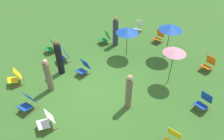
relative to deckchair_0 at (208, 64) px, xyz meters
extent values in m
plane|color=#386B28|center=(-2.75, -5.42, -0.37)|extent=(40.00, 40.00, 0.00)
cube|color=olive|center=(-0.22, -0.05, -0.35)|extent=(0.05, 0.76, 0.04)
cube|color=olive|center=(0.22, -0.06, -0.35)|extent=(0.05, 0.76, 0.04)
cube|color=orange|center=(0.00, -0.15, -0.10)|extent=(0.49, 0.44, 0.13)
cube|color=orange|center=(0.00, 0.15, 0.18)|extent=(0.49, 0.26, 0.57)
cylinder|color=olive|center=(-0.01, -0.35, -0.17)|extent=(0.44, 0.04, 0.03)
cube|color=olive|center=(-3.69, -8.30, -0.35)|extent=(0.25, 0.74, 0.04)
cube|color=olive|center=(-3.27, -8.17, -0.35)|extent=(0.25, 0.74, 0.04)
cube|color=#1947B7|center=(-3.45, -8.33, -0.10)|extent=(0.58, 0.55, 0.13)
cube|color=#1947B7|center=(-3.54, -8.05, 0.18)|extent=(0.53, 0.38, 0.57)
cylinder|color=olive|center=(-3.39, -8.52, -0.17)|extent=(0.43, 0.15, 0.03)
cube|color=yellow|center=(1.40, -4.91, 0.18)|extent=(0.52, 0.34, 0.57)
cube|color=olive|center=(-5.82, -2.33, -0.35)|extent=(0.23, 0.74, 0.04)
cube|color=olive|center=(-5.40, -2.44, -0.35)|extent=(0.23, 0.74, 0.04)
cube|color=#148C38|center=(-5.64, -2.49, -0.10)|extent=(0.57, 0.54, 0.13)
cube|color=#148C38|center=(-5.56, -2.20, 0.18)|extent=(0.53, 0.36, 0.57)
cylinder|color=olive|center=(-5.69, -2.68, -0.17)|extent=(0.43, 0.14, 0.03)
cube|color=olive|center=(-5.78, -5.33, -0.35)|extent=(0.21, 0.75, 0.04)
cube|color=olive|center=(-5.35, -5.43, -0.35)|extent=(0.21, 0.75, 0.04)
cube|color=#1947B7|center=(-5.59, -5.48, -0.10)|extent=(0.56, 0.53, 0.13)
cube|color=#1947B7|center=(-5.52, -5.19, 0.18)|extent=(0.52, 0.35, 0.57)
cylinder|color=olive|center=(-5.64, -5.67, -0.17)|extent=(0.44, 0.13, 0.03)
cube|color=olive|center=(-4.13, -5.19, -0.35)|extent=(0.15, 0.76, 0.04)
cube|color=olive|center=(-3.69, -5.13, -0.35)|extent=(0.15, 0.76, 0.04)
cube|color=#1947B7|center=(-3.89, -5.26, -0.10)|extent=(0.54, 0.50, 0.13)
cube|color=#1947B7|center=(-3.94, -4.96, 0.18)|extent=(0.51, 0.31, 0.57)
cylinder|color=olive|center=(-3.87, -5.46, -0.17)|extent=(0.44, 0.09, 0.03)
cube|color=olive|center=(-7.07, -5.42, -0.35)|extent=(0.08, 0.76, 0.04)
cube|color=olive|center=(-6.64, -5.45, -0.35)|extent=(0.08, 0.76, 0.04)
cube|color=#148C38|center=(-6.86, -5.53, -0.10)|extent=(0.51, 0.46, 0.13)
cube|color=#148C38|center=(-6.84, -5.24, 0.18)|extent=(0.49, 0.28, 0.57)
cylinder|color=olive|center=(-6.87, -5.73, -0.17)|extent=(0.44, 0.06, 0.03)
cube|color=olive|center=(1.01, -2.66, -0.35)|extent=(0.04, 0.76, 0.04)
cube|color=olive|center=(1.45, -2.66, -0.35)|extent=(0.04, 0.76, 0.04)
cube|color=#1947B7|center=(1.23, -2.76, -0.10)|extent=(0.48, 0.44, 0.13)
cube|color=#1947B7|center=(1.23, -2.46, 0.18)|extent=(0.48, 0.25, 0.57)
cylinder|color=olive|center=(1.22, -2.96, -0.17)|extent=(0.44, 0.03, 0.03)
cube|color=olive|center=(-2.35, -8.01, -0.35)|extent=(0.19, 0.75, 0.04)
cube|color=olive|center=(-1.92, -8.10, -0.35)|extent=(0.19, 0.75, 0.04)
cube|color=white|center=(-2.16, -8.15, -0.10)|extent=(0.56, 0.52, 0.13)
cube|color=white|center=(-2.10, -7.86, 0.18)|extent=(0.52, 0.34, 0.57)
cylinder|color=olive|center=(-2.20, -8.35, -0.17)|extent=(0.44, 0.12, 0.03)
cube|color=olive|center=(-5.52, 0.27, -0.35)|extent=(0.21, 0.75, 0.04)
cube|color=olive|center=(-5.09, 0.37, -0.35)|extent=(0.21, 0.75, 0.04)
cube|color=white|center=(-5.28, 0.22, -0.10)|extent=(0.57, 0.53, 0.13)
cube|color=white|center=(-5.35, 0.51, 0.18)|extent=(0.52, 0.35, 0.57)
cylinder|color=olive|center=(-5.23, 0.03, -0.17)|extent=(0.43, 0.13, 0.03)
cube|color=olive|center=(-5.66, -7.98, -0.35)|extent=(0.24, 0.74, 0.04)
cube|color=olive|center=(-5.23, -8.10, -0.35)|extent=(0.24, 0.74, 0.04)
cube|color=yellow|center=(-5.47, -8.13, -0.10)|extent=(0.58, 0.55, 0.13)
cube|color=yellow|center=(-5.39, -7.84, 0.18)|extent=(0.53, 0.37, 0.57)
cylinder|color=olive|center=(-5.53, -8.32, -0.17)|extent=(0.43, 0.15, 0.03)
cube|color=olive|center=(-3.72, 0.24, -0.35)|extent=(0.13, 0.76, 0.04)
cube|color=olive|center=(-3.28, 0.29, -0.35)|extent=(0.13, 0.76, 0.04)
cube|color=orange|center=(-3.49, 0.17, -0.10)|extent=(0.53, 0.49, 0.13)
cube|color=orange|center=(-3.53, 0.46, 0.18)|extent=(0.51, 0.30, 0.57)
cylinder|color=olive|center=(-3.47, -0.03, -0.17)|extent=(0.44, 0.08, 0.03)
cylinder|color=black|center=(-2.18, -0.68, 0.62)|extent=(0.03, 0.03, 1.99)
cone|color=#194CB2|center=(-2.18, -0.68, 1.49)|extent=(1.26, 1.26, 0.31)
cylinder|color=black|center=(-3.70, -2.33, 0.51)|extent=(0.03, 0.03, 1.76)
cone|color=#194CB2|center=(-3.70, -2.33, 1.26)|extent=(1.22, 1.22, 0.30)
cylinder|color=black|center=(-0.73, -2.34, 0.58)|extent=(0.03, 0.03, 1.91)
cone|color=pink|center=(-0.73, -2.34, 1.45)|extent=(1.02, 1.02, 0.22)
cylinder|color=#72664C|center=(-0.88, -4.93, 0.39)|extent=(0.37, 0.37, 1.53)
sphere|color=tan|center=(-0.88, -4.93, 1.26)|extent=(0.22, 0.22, 0.22)
cylinder|color=#72664C|center=(-3.97, -6.92, 0.39)|extent=(0.40, 0.40, 1.51)
sphere|color=tan|center=(-3.97, -6.92, 1.24)|extent=(0.22, 0.22, 0.22)
cylinder|color=black|center=(-4.77, -5.91, 0.46)|extent=(0.42, 0.42, 1.66)
sphere|color=brown|center=(-4.77, -5.91, 1.38)|extent=(0.21, 0.21, 0.21)
cylinder|color=#333847|center=(-5.02, -1.99, 0.43)|extent=(0.47, 0.47, 1.61)
sphere|color=#936647|center=(-5.02, -1.99, 1.34)|extent=(0.24, 0.24, 0.24)
camera|label=1|loc=(3.09, -9.23, 6.27)|focal=32.37mm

